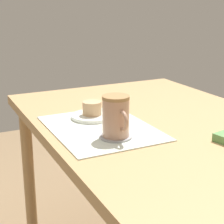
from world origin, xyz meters
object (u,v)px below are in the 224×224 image
(dining_table, at_px, (162,144))
(coffee_mug, at_px, (116,116))
(pastry_plate, at_px, (92,116))
(pastry, at_px, (92,108))

(dining_table, height_order, coffee_mug, coffee_mug)
(pastry_plate, bearing_deg, coffee_mug, -3.01)
(pastry_plate, relative_size, pastry, 2.22)
(pastry, bearing_deg, coffee_mug, -3.01)
(pastry_plate, bearing_deg, dining_table, 56.63)
(pastry, height_order, coffee_mug, coffee_mug)
(dining_table, distance_m, coffee_mug, 0.27)
(pastry_plate, bearing_deg, pastry, 0.00)
(dining_table, bearing_deg, pastry_plate, -123.37)
(dining_table, distance_m, pastry, 0.27)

